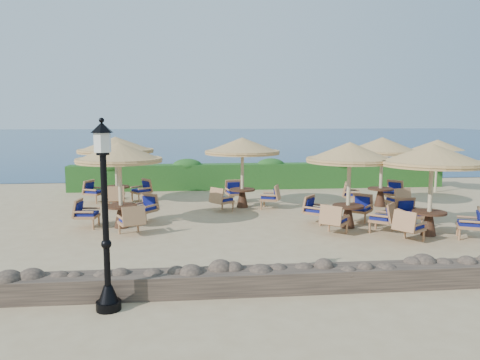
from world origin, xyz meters
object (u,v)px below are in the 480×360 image
Objects in this scene: lamp_post at (106,224)px; extra_parasol at (438,145)px; cafe_set_5 at (382,157)px; cafe_set_4 at (242,157)px; cafe_set_1 at (349,170)px; cafe_set_3 at (116,155)px; cafe_set_0 at (120,168)px; cafe_set_2 at (432,169)px.

lamp_post is 17.41m from extra_parasol.
extra_parasol is 4.96m from cafe_set_5.
cafe_set_4 is (-9.20, -2.72, -0.25)m from extra_parasol.
extra_parasol is at bearing 45.20° from cafe_set_1.
cafe_set_3 is (-7.73, 4.86, 0.16)m from cafe_set_1.
lamp_post is 1.18× the size of cafe_set_5.
lamp_post is 6.41m from cafe_set_0.
cafe_set_0 is at bearing 174.10° from cafe_set_1.
cafe_set_5 is at bearing -8.77° from cafe_set_3.
cafe_set_3 is 1.05× the size of cafe_set_5.
extra_parasol is 8.70m from cafe_set_2.
cafe_set_4 is (4.09, 2.91, 0.05)m from cafe_set_0.
extra_parasol is 9.59m from cafe_set_4.
lamp_post is 1.16× the size of cafe_set_4.
cafe_set_3 is 4.99m from cafe_set_4.
cafe_set_1 is at bearing -134.80° from extra_parasol.
cafe_set_1 is at bearing 41.91° from lamp_post.
cafe_set_2 is (8.98, -1.93, 0.07)m from cafe_set_0.
cafe_set_0 is at bearing -157.04° from extra_parasol.
cafe_set_3 is (-1.43, 10.50, 0.39)m from lamp_post.
cafe_set_0 is 0.93× the size of cafe_set_3.
cafe_set_5 is (10.14, -1.56, -0.05)m from cafe_set_3.
cafe_set_4 is at bearing 69.87° from lamp_post.
cafe_set_0 and cafe_set_1 have the same top height.
cafe_set_3 and cafe_set_5 have the same top height.
cafe_set_5 is (-3.90, -3.06, -0.27)m from extra_parasol.
cafe_set_1 and cafe_set_4 have the same top height.
cafe_set_0 and cafe_set_4 have the same top height.
cafe_set_2 is (2.00, -1.20, 0.16)m from cafe_set_1.
cafe_set_1 and cafe_set_3 have the same top height.
cafe_set_3 is (-14.03, -1.50, -0.22)m from extra_parasol.
cafe_set_4 is 5.31m from cafe_set_5.
cafe_set_1 is at bearing -5.90° from cafe_set_0.
cafe_set_2 is 1.05× the size of cafe_set_5.
cafe_set_0 is (-0.69, 6.37, 0.32)m from lamp_post.
cafe_set_0 is at bearing 96.16° from lamp_post.
lamp_post is at bearing -136.40° from extra_parasol.
lamp_post reaches higher than cafe_set_3.
cafe_set_5 is at bearing -3.69° from cafe_set_4.
extra_parasol is at bearing 6.08° from cafe_set_3.
lamp_post is at bearing -110.13° from cafe_set_4.
cafe_set_0 is 9.18m from cafe_set_2.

